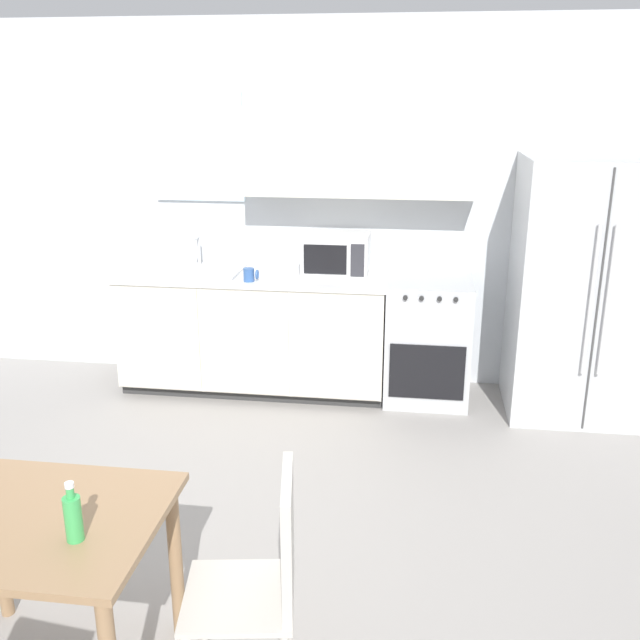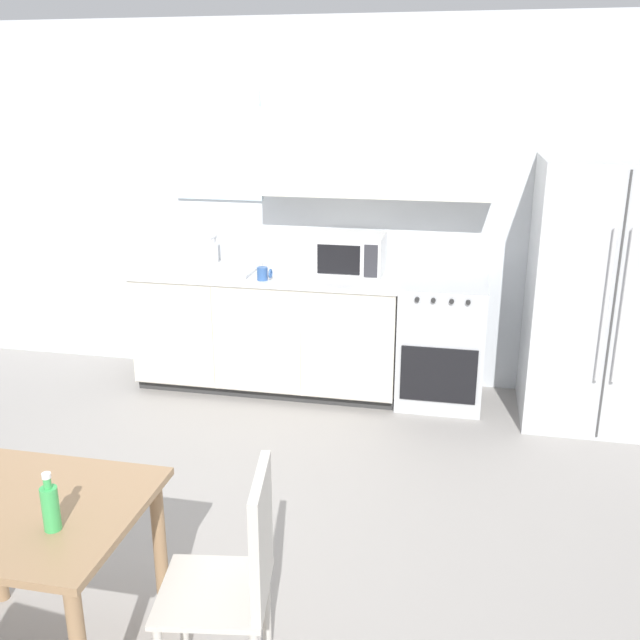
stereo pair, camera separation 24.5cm
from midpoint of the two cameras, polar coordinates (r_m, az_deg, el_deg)
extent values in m
plane|color=gray|center=(3.80, -7.33, -17.61)|extent=(12.00, 12.00, 0.00)
cube|color=silver|center=(5.48, 0.30, 9.06)|extent=(12.00, 0.06, 2.70)
cube|color=silver|center=(5.57, -6.91, 13.63)|extent=(0.69, 0.04, 0.80)
cube|color=beige|center=(5.16, 5.96, 13.18)|extent=(1.65, 0.32, 0.61)
cube|color=#333333|center=(5.59, -2.63, -4.77)|extent=(1.96, 0.58, 0.08)
cube|color=beige|center=(5.41, -2.77, -0.61)|extent=(1.96, 0.64, 0.80)
cube|color=beige|center=(5.32, -10.49, -1.24)|extent=(0.63, 0.01, 0.78)
cube|color=beige|center=(5.11, -3.68, -1.75)|extent=(0.63, 0.01, 0.78)
cube|color=beige|center=(4.99, 3.59, -2.27)|extent=(0.63, 0.01, 0.78)
cube|color=silver|center=(5.29, -2.84, 3.63)|extent=(1.98, 0.66, 0.03)
cube|color=#B7BABC|center=(5.27, 11.01, -1.74)|extent=(0.60, 0.61, 0.90)
cube|color=black|center=(5.03, 10.84, -4.37)|extent=(0.52, 0.01, 0.40)
cylinder|color=#262626|center=(4.85, 9.21, 1.62)|extent=(0.03, 0.02, 0.03)
cylinder|color=#262626|center=(4.85, 10.49, 1.54)|extent=(0.03, 0.02, 0.03)
cylinder|color=#262626|center=(4.85, 11.92, 1.45)|extent=(0.03, 0.02, 0.03)
cylinder|color=#262626|center=(4.85, 13.20, 1.37)|extent=(0.03, 0.02, 0.03)
cube|color=silver|center=(5.17, 22.95, 1.88)|extent=(0.95, 0.77, 1.79)
cube|color=#3F3F3F|center=(4.81, 23.76, 0.62)|extent=(0.01, 0.01, 1.73)
cylinder|color=silver|center=(4.76, 23.29, 0.98)|extent=(0.02, 0.02, 0.98)
cylinder|color=silver|center=(4.78, 24.46, 0.90)|extent=(0.02, 0.02, 0.98)
cube|color=#B7BABC|center=(5.42, -7.59, 4.09)|extent=(0.72, 0.44, 0.02)
cylinder|color=silver|center=(5.55, -7.04, 5.71)|extent=(0.02, 0.02, 0.22)
cylinder|color=silver|center=(5.47, -7.32, 6.56)|extent=(0.02, 0.14, 0.02)
cube|color=silver|center=(5.24, 3.84, 5.27)|extent=(0.48, 0.37, 0.29)
cube|color=black|center=(5.06, 2.89, 4.84)|extent=(0.31, 0.01, 0.21)
cube|color=#2D2D33|center=(5.03, 5.48, 4.70)|extent=(0.10, 0.01, 0.23)
cylinder|color=#335999|center=(5.07, -3.26, 3.71)|extent=(0.08, 0.08, 0.09)
torus|color=#335999|center=(5.06, -2.61, 3.73)|extent=(0.02, 0.07, 0.07)
cube|color=#997551|center=(2.91, -20.71, -14.01)|extent=(0.91, 0.76, 0.03)
cylinder|color=#997551|center=(3.18, -10.40, -17.99)|extent=(0.06, 0.06, 0.71)
cube|color=beige|center=(2.82, -5.87, -20.88)|extent=(0.46, 0.46, 0.02)
cube|color=beige|center=(2.65, -1.98, -16.87)|extent=(0.09, 0.37, 0.48)
cylinder|color=beige|center=(3.12, -8.56, -21.92)|extent=(0.03, 0.03, 0.43)
cylinder|color=beige|center=(3.08, -1.83, -22.33)|extent=(0.03, 0.03, 0.43)
cylinder|color=#3FB259|center=(2.68, -18.25, -14.20)|extent=(0.06, 0.06, 0.16)
cylinder|color=#3FB259|center=(2.63, -18.47, -12.31)|extent=(0.03, 0.03, 0.04)
cylinder|color=white|center=(2.61, -18.53, -11.77)|extent=(0.03, 0.03, 0.02)
camera|label=1|loc=(0.12, -88.12, 0.61)|focal=40.00mm
camera|label=2|loc=(0.12, 91.88, -0.61)|focal=40.00mm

